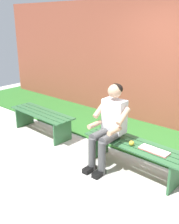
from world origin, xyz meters
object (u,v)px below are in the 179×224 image
Objects in this scene: apple at (131,143)px; book_open at (154,150)px; bench_far at (42,118)px; person_seated at (109,123)px; bench_near at (134,150)px.

book_open is (-0.32, -0.06, -0.03)m from apple.
person_seated is at bearing 176.59° from bench_far.
bench_far is 2.05m from apple.
bench_near is 2.05m from bench_far.
book_open is at bearing -174.21° from person_seated.
apple reaches higher than bench_far.
bench_near is 1.08× the size of bench_far.
person_seated is 16.72× the size of apple.
apple is 0.18× the size of book_open.
bench_near is 1.26× the size of person_seated.
book_open is (-2.37, 0.03, 0.12)m from bench_far.
apple is (-2.05, 0.09, 0.15)m from bench_far.
person_seated is 0.74m from book_open.
book_open is at bearing -169.77° from apple.
bench_far is at bearing -3.41° from person_seated.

